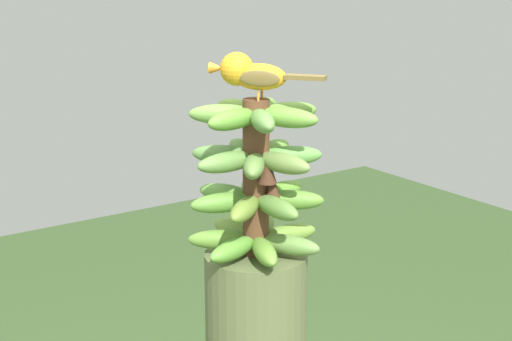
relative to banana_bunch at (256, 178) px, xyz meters
The scene contains 2 objects.
banana_bunch is the anchor object (origin of this frame).
perched_bird 0.21m from the banana_bunch, 61.73° to the left, with size 0.19×0.16×0.09m.
Camera 1 is at (-1.20, 0.83, 1.84)m, focal length 54.85 mm.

